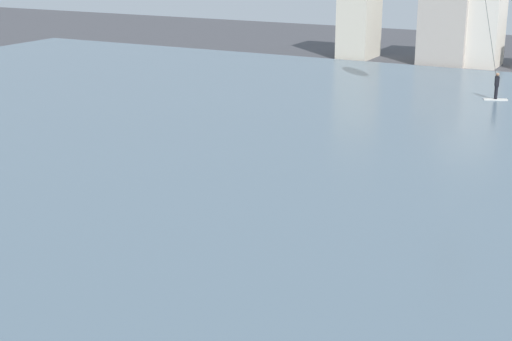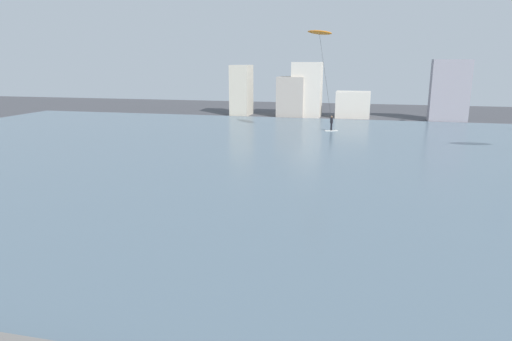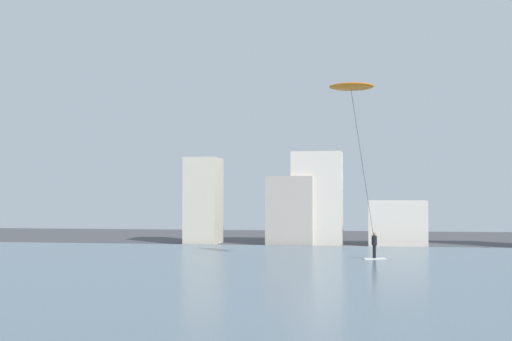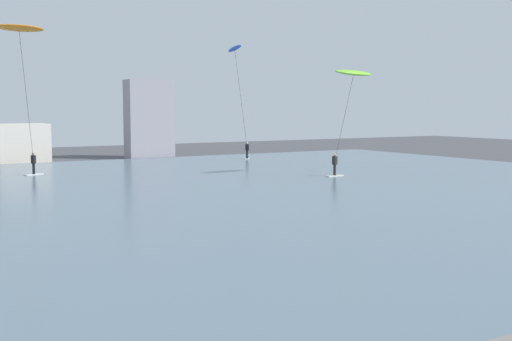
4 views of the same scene
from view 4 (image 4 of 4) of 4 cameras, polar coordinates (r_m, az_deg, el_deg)
water_bay at (r=34.86m, az=-17.91°, el=-2.87°), size 84.00×52.00×0.10m
kitesurfer_orange at (r=46.89m, az=-20.16°, el=10.95°), size 3.78×5.56×10.66m
kitesurfer_lime at (r=48.06m, az=8.51°, el=7.97°), size 4.64×1.72×7.82m
kitesurfer_blue at (r=59.39m, az=-1.72°, el=9.36°), size 3.50×3.98×10.70m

